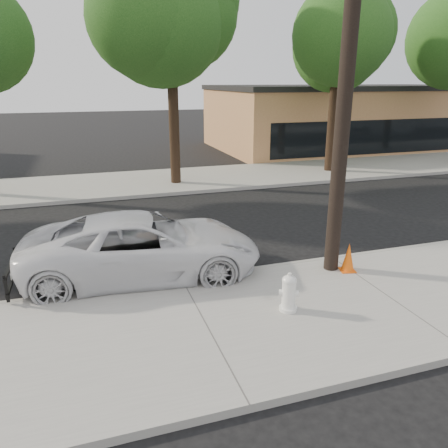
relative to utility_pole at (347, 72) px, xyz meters
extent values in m
plane|color=black|center=(-3.60, 2.70, -4.70)|extent=(120.00, 120.00, 0.00)
cube|color=gray|center=(-3.60, -1.60, -4.62)|extent=(90.00, 4.40, 0.15)
cube|color=gray|center=(-3.60, 11.20, -4.62)|extent=(90.00, 5.00, 0.15)
cube|color=#9E9B93|center=(-3.60, 0.60, -4.62)|extent=(90.00, 0.12, 0.16)
cube|color=#B5724B|center=(12.40, 18.70, -2.70)|extent=(18.00, 10.00, 4.00)
cylinder|color=black|center=(0.00, 0.00, -0.05)|extent=(0.34, 0.34, 9.00)
cylinder|color=black|center=(-1.60, 10.50, -2.17)|extent=(0.44, 0.44, 4.75)
sphere|color=#134212|center=(-1.60, 10.50, 1.80)|extent=(4.80, 4.80, 4.80)
cylinder|color=black|center=(6.40, 10.80, -2.35)|extent=(0.44, 0.44, 4.40)
sphere|color=#134212|center=(6.40, 10.80, 1.30)|extent=(4.35, 4.35, 4.35)
sphere|color=#134212|center=(6.98, 10.36, 2.46)|extent=(3.48, 3.48, 3.48)
imported|color=white|center=(-4.34, 1.29, -3.93)|extent=(5.78, 3.10, 1.54)
cylinder|color=white|center=(-1.89, -1.52, -4.51)|extent=(0.36, 0.36, 0.07)
cylinder|color=white|center=(-1.89, -1.52, -4.23)|extent=(0.27, 0.27, 0.63)
ellipsoid|color=white|center=(-1.89, -1.52, -3.90)|extent=(0.30, 0.30, 0.21)
cylinder|color=white|center=(-1.89, -1.52, -4.17)|extent=(0.40, 0.27, 0.13)
cylinder|color=white|center=(-1.89, -1.52, -4.17)|extent=(0.23, 0.25, 0.16)
cube|color=#FF600D|center=(0.31, -0.24, -4.54)|extent=(0.43, 0.43, 0.02)
cone|color=#FF600D|center=(0.31, -0.24, -4.20)|extent=(0.38, 0.38, 0.69)
camera|label=1|loc=(-5.52, -8.50, -0.17)|focal=35.00mm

